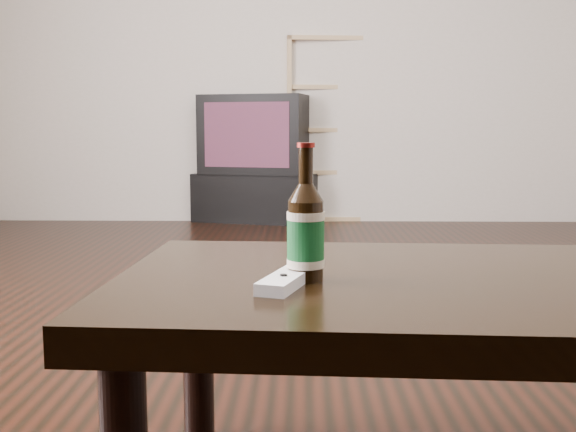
{
  "coord_description": "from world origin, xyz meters",
  "views": [
    {
      "loc": [
        -0.07,
        -2.09,
        0.7
      ],
      "look_at": [
        -0.09,
        -0.96,
        0.55
      ],
      "focal_mm": 42.0,
      "sensor_mm": 36.0,
      "label": 1
    }
  ],
  "objects_px": {
    "tv_stand": "(257,197)",
    "tv": "(257,135)",
    "bookshelf": "(332,126)",
    "remote": "(288,279)",
    "coffee_table": "(451,309)",
    "beer_bottle": "(306,232)"
  },
  "relations": [
    {
      "from": "tv_stand",
      "to": "remote",
      "type": "height_order",
      "value": "remote"
    },
    {
      "from": "tv",
      "to": "bookshelf",
      "type": "distance_m",
      "value": 0.6
    },
    {
      "from": "tv_stand",
      "to": "coffee_table",
      "type": "xyz_separation_m",
      "value": [
        0.6,
        -3.95,
        0.2
      ]
    },
    {
      "from": "bookshelf",
      "to": "beer_bottle",
      "type": "distance_m",
      "value": 4.15
    },
    {
      "from": "tv_stand",
      "to": "coffee_table",
      "type": "distance_m",
      "value": 4.0
    },
    {
      "from": "bookshelf",
      "to": "remote",
      "type": "xyz_separation_m",
      "value": [
        -0.26,
        -4.18,
        -0.27
      ]
    },
    {
      "from": "tv_stand",
      "to": "tv",
      "type": "relative_size",
      "value": 1.04
    },
    {
      "from": "tv",
      "to": "bookshelf",
      "type": "height_order",
      "value": "bookshelf"
    },
    {
      "from": "coffee_table",
      "to": "remote",
      "type": "relative_size",
      "value": 6.49
    },
    {
      "from": "tv",
      "to": "remote",
      "type": "xyz_separation_m",
      "value": [
        0.31,
        -4.03,
        -0.2
      ]
    },
    {
      "from": "bookshelf",
      "to": "beer_bottle",
      "type": "height_order",
      "value": "bookshelf"
    },
    {
      "from": "remote",
      "to": "bookshelf",
      "type": "bearing_deg",
      "value": 104.28
    },
    {
      "from": "tv",
      "to": "tv_stand",
      "type": "bearing_deg",
      "value": 90.0
    },
    {
      "from": "beer_bottle",
      "to": "tv",
      "type": "bearing_deg",
      "value": 94.92
    },
    {
      "from": "tv_stand",
      "to": "remote",
      "type": "xyz_separation_m",
      "value": [
        0.31,
        -4.03,
        0.27
      ]
    },
    {
      "from": "bookshelf",
      "to": "coffee_table",
      "type": "relative_size",
      "value": 1.14
    },
    {
      "from": "bookshelf",
      "to": "remote",
      "type": "bearing_deg",
      "value": -98.61
    },
    {
      "from": "tv_stand",
      "to": "tv",
      "type": "height_order",
      "value": "tv"
    },
    {
      "from": "coffee_table",
      "to": "bookshelf",
      "type": "bearing_deg",
      "value": 90.33
    },
    {
      "from": "tv",
      "to": "bookshelf",
      "type": "relative_size",
      "value": 0.64
    },
    {
      "from": "coffee_table",
      "to": "beer_bottle",
      "type": "bearing_deg",
      "value": -172.49
    },
    {
      "from": "tv_stand",
      "to": "bookshelf",
      "type": "relative_size",
      "value": 0.66
    }
  ]
}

